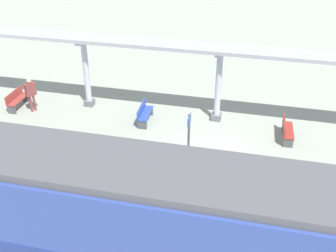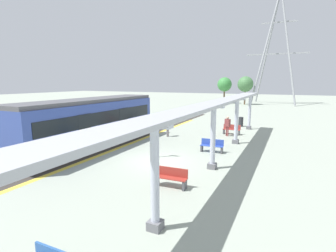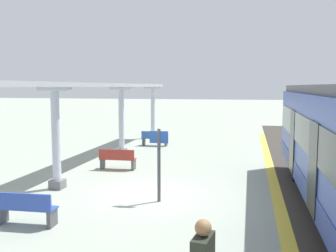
{
  "view_description": "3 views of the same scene",
  "coord_description": "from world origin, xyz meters",
  "px_view_note": "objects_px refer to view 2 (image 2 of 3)",
  "views": [
    {
      "loc": [
        -13.99,
        -1.79,
        9.88
      ],
      "look_at": [
        0.48,
        1.64,
        1.13
      ],
      "focal_mm": 45.25,
      "sensor_mm": 36.0,
      "label": 1
    },
    {
      "loc": [
        7.08,
        -13.17,
        4.64
      ],
      "look_at": [
        0.29,
        1.13,
        1.93
      ],
      "focal_mm": 27.79,
      "sensor_mm": 36.0,
      "label": 2
    },
    {
      "loc": [
        -2.84,
        11.2,
        3.44
      ],
      "look_at": [
        -0.1,
        -1.21,
        2.08
      ],
      "focal_mm": 39.83,
      "sensor_mm": 36.0,
      "label": 3
    }
  ],
  "objects_px": {
    "train_near_carriage": "(91,122)",
    "passenger_by_the_benches": "(227,124)",
    "canopy_pillar_second": "(155,178)",
    "trash_bin": "(241,122)",
    "canopy_pillar_fifth": "(250,112)",
    "bench_extra_slot": "(232,129)",
    "canopy_pillar_third": "(213,137)",
    "bench_far_end": "(212,146)",
    "platform_info_sign": "(157,136)",
    "canopy_pillar_fourth": "(236,121)",
    "bench_near_end": "(171,177)",
    "passenger_waiting_near_edge": "(168,124)"
  },
  "relations": [
    {
      "from": "train_near_carriage",
      "to": "passenger_by_the_benches",
      "type": "distance_m",
      "value": 11.21
    },
    {
      "from": "canopy_pillar_second",
      "to": "trash_bin",
      "type": "xyz_separation_m",
      "value": [
        -1.0,
        20.78,
        -1.24
      ]
    },
    {
      "from": "canopy_pillar_fifth",
      "to": "bench_extra_slot",
      "type": "height_order",
      "value": "canopy_pillar_fifth"
    },
    {
      "from": "train_near_carriage",
      "to": "trash_bin",
      "type": "bearing_deg",
      "value": 59.48
    },
    {
      "from": "canopy_pillar_third",
      "to": "passenger_by_the_benches",
      "type": "xyz_separation_m",
      "value": [
        -1.19,
        8.82,
        -0.66
      ]
    },
    {
      "from": "canopy_pillar_second",
      "to": "canopy_pillar_fifth",
      "type": "bearing_deg",
      "value": 90.0
    },
    {
      "from": "bench_extra_slot",
      "to": "passenger_by_the_benches",
      "type": "bearing_deg",
      "value": -100.72
    },
    {
      "from": "train_near_carriage",
      "to": "bench_far_end",
      "type": "bearing_deg",
      "value": 17.18
    },
    {
      "from": "platform_info_sign",
      "to": "canopy_pillar_third",
      "type": "bearing_deg",
      "value": -9.83
    },
    {
      "from": "train_near_carriage",
      "to": "passenger_by_the_benches",
      "type": "bearing_deg",
      "value": 45.93
    },
    {
      "from": "trash_bin",
      "to": "passenger_by_the_benches",
      "type": "xyz_separation_m",
      "value": [
        -0.19,
        -5.47,
        0.58
      ]
    },
    {
      "from": "canopy_pillar_second",
      "to": "canopy_pillar_third",
      "type": "distance_m",
      "value": 6.48
    },
    {
      "from": "train_near_carriage",
      "to": "trash_bin",
      "type": "distance_m",
      "value": 15.74
    },
    {
      "from": "canopy_pillar_fourth",
      "to": "passenger_by_the_benches",
      "type": "relative_size",
      "value": 1.99
    },
    {
      "from": "bench_near_end",
      "to": "bench_extra_slot",
      "type": "distance_m",
      "value": 12.96
    },
    {
      "from": "canopy_pillar_third",
      "to": "passenger_by_the_benches",
      "type": "relative_size",
      "value": 1.99
    },
    {
      "from": "canopy_pillar_second",
      "to": "passenger_waiting_near_edge",
      "type": "xyz_separation_m",
      "value": [
        -5.73,
        12.94,
        -0.68
      ]
    },
    {
      "from": "canopy_pillar_third",
      "to": "canopy_pillar_fifth",
      "type": "distance_m",
      "value": 13.04
    },
    {
      "from": "bench_extra_slot",
      "to": "canopy_pillar_third",
      "type": "bearing_deg",
      "value": -84.15
    },
    {
      "from": "platform_info_sign",
      "to": "passenger_by_the_benches",
      "type": "height_order",
      "value": "platform_info_sign"
    },
    {
      "from": "platform_info_sign",
      "to": "trash_bin",
      "type": "bearing_deg",
      "value": 78.84
    },
    {
      "from": "canopy_pillar_second",
      "to": "bench_near_end",
      "type": "height_order",
      "value": "canopy_pillar_second"
    },
    {
      "from": "train_near_carriage",
      "to": "trash_bin",
      "type": "relative_size",
      "value": 12.32
    },
    {
      "from": "canopy_pillar_third",
      "to": "canopy_pillar_fifth",
      "type": "relative_size",
      "value": 1.0
    },
    {
      "from": "passenger_waiting_near_edge",
      "to": "canopy_pillar_second",
      "type": "bearing_deg",
      "value": -66.13
    },
    {
      "from": "canopy_pillar_second",
      "to": "bench_extra_slot",
      "type": "xyz_separation_m",
      "value": [
        -1.0,
        16.27,
        -1.29
      ]
    },
    {
      "from": "platform_info_sign",
      "to": "passenger_by_the_benches",
      "type": "distance_m",
      "value": 8.56
    },
    {
      "from": "canopy_pillar_fifth",
      "to": "bench_far_end",
      "type": "xyz_separation_m",
      "value": [
        -0.94,
        -9.77,
        -1.29
      ]
    },
    {
      "from": "bench_near_end",
      "to": "platform_info_sign",
      "type": "bearing_deg",
      "value": 125.45
    },
    {
      "from": "canopy_pillar_fourth",
      "to": "passenger_by_the_benches",
      "type": "distance_m",
      "value": 2.78
    },
    {
      "from": "bench_near_end",
      "to": "bench_far_end",
      "type": "bearing_deg",
      "value": 89.63
    },
    {
      "from": "bench_extra_slot",
      "to": "passenger_by_the_benches",
      "type": "relative_size",
      "value": 0.87
    },
    {
      "from": "canopy_pillar_fifth",
      "to": "bench_near_end",
      "type": "xyz_separation_m",
      "value": [
        -0.98,
        -16.21,
        -1.29
      ]
    },
    {
      "from": "bench_far_end",
      "to": "passenger_waiting_near_edge",
      "type": "xyz_separation_m",
      "value": [
        -4.79,
        3.2,
        0.61
      ]
    },
    {
      "from": "passenger_waiting_near_edge",
      "to": "platform_info_sign",
      "type": "bearing_deg",
      "value": -70.73
    },
    {
      "from": "canopy_pillar_fourth",
      "to": "bench_far_end",
      "type": "xyz_separation_m",
      "value": [
        -0.94,
        -3.12,
        -1.29
      ]
    },
    {
      "from": "canopy_pillar_fifth",
      "to": "passenger_by_the_benches",
      "type": "relative_size",
      "value": 1.99
    },
    {
      "from": "bench_near_end",
      "to": "passenger_waiting_near_edge",
      "type": "height_order",
      "value": "passenger_waiting_near_edge"
    },
    {
      "from": "canopy_pillar_second",
      "to": "platform_info_sign",
      "type": "distance_m",
      "value": 8.03
    },
    {
      "from": "bench_near_end",
      "to": "passenger_by_the_benches",
      "type": "xyz_separation_m",
      "value": [
        -0.2,
        11.99,
        0.63
      ]
    },
    {
      "from": "canopy_pillar_fifth",
      "to": "trash_bin",
      "type": "bearing_deg",
      "value": 128.41
    },
    {
      "from": "bench_near_end",
      "to": "bench_extra_slot",
      "type": "xyz_separation_m",
      "value": [
        -0.02,
        12.96,
        0.0
      ]
    },
    {
      "from": "canopy_pillar_third",
      "to": "passenger_waiting_near_edge",
      "type": "relative_size",
      "value": 2.02
    },
    {
      "from": "bench_near_end",
      "to": "bench_extra_slot",
      "type": "bearing_deg",
      "value": 90.09
    },
    {
      "from": "canopy_pillar_third",
      "to": "bench_near_end",
      "type": "distance_m",
      "value": 3.56
    },
    {
      "from": "bench_extra_slot",
      "to": "passenger_waiting_near_edge",
      "type": "distance_m",
      "value": 5.81
    },
    {
      "from": "canopy_pillar_third",
      "to": "trash_bin",
      "type": "bearing_deg",
      "value": 94.0
    },
    {
      "from": "canopy_pillar_fourth",
      "to": "canopy_pillar_fifth",
      "type": "height_order",
      "value": "same"
    },
    {
      "from": "train_near_carriage",
      "to": "canopy_pillar_third",
      "type": "height_order",
      "value": "train_near_carriage"
    },
    {
      "from": "bench_far_end",
      "to": "trash_bin",
      "type": "relative_size",
      "value": 1.53
    }
  ]
}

